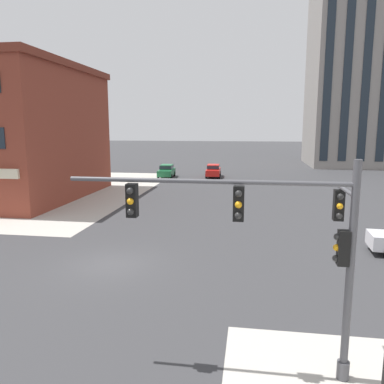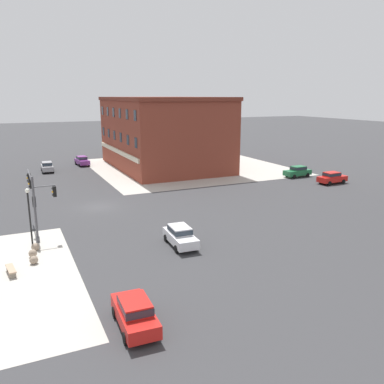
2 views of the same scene
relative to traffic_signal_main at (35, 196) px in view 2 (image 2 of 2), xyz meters
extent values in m
plane|color=#38383A|center=(-7.62, 6.99, -3.74)|extent=(320.00, 320.00, 0.00)
cube|color=#B7B2A8|center=(-27.62, 26.99, -3.74)|extent=(32.00, 32.00, 0.02)
cylinder|color=#4C4C51|center=(1.51, -0.21, -3.49)|extent=(0.32, 0.32, 0.50)
cylinder|color=#4C4C51|center=(1.51, -0.21, -0.84)|extent=(0.20, 0.20, 5.81)
cylinder|color=#4C4C51|center=(-2.15, -0.21, 1.45)|extent=(7.33, 0.12, 0.12)
cylinder|color=#4C4C51|center=(1.51, 0.69, 1.15)|extent=(0.11, 1.80, 0.11)
cube|color=black|center=(-1.31, -0.21, 0.90)|extent=(0.28, 0.28, 0.90)
sphere|color=#282828|center=(-1.31, -0.37, 1.18)|extent=(0.18, 0.18, 0.18)
sphere|color=orange|center=(-1.31, -0.37, 0.90)|extent=(0.18, 0.18, 0.18)
sphere|color=#282828|center=(-1.31, -0.37, 0.62)|extent=(0.18, 0.18, 0.18)
cube|color=black|center=(-4.13, -0.21, 0.90)|extent=(0.28, 0.28, 0.90)
sphere|color=#282828|center=(-4.13, -0.37, 1.18)|extent=(0.18, 0.18, 0.18)
sphere|color=orange|center=(-4.13, -0.37, 0.90)|extent=(0.18, 0.18, 0.18)
sphere|color=#282828|center=(-4.13, -0.37, 0.62)|extent=(0.18, 0.18, 0.18)
cube|color=black|center=(1.31, -0.21, -0.15)|extent=(0.28, 0.28, 0.90)
sphere|color=#282828|center=(1.15, -0.21, 0.13)|extent=(0.18, 0.18, 0.18)
sphere|color=orange|center=(1.15, -0.21, -0.15)|extent=(0.18, 0.18, 0.18)
sphere|color=#282828|center=(1.15, -0.21, -0.43)|extent=(0.18, 0.18, 0.18)
cube|color=black|center=(1.51, 1.49, 0.60)|extent=(0.28, 0.28, 0.90)
sphere|color=#282828|center=(1.51, 1.33, 0.88)|extent=(0.18, 0.18, 0.18)
sphere|color=orange|center=(1.51, 1.33, 0.60)|extent=(0.18, 0.18, 0.18)
sphere|color=#282828|center=(1.51, 1.33, 0.32)|extent=(0.18, 0.18, 0.18)
sphere|color=gray|center=(3.43, -0.54, -3.43)|extent=(0.63, 0.63, 0.63)
sphere|color=gray|center=(4.83, -0.82, -3.43)|extent=(0.63, 0.63, 0.63)
sphere|color=gray|center=(6.24, -0.83, -3.43)|extent=(0.63, 0.63, 0.63)
cube|color=tan|center=(7.50, -2.43, -3.30)|extent=(1.85, 0.72, 0.10)
cube|color=gray|center=(6.81, -2.52, -3.55)|extent=(0.29, 0.44, 0.39)
cube|color=gray|center=(8.19, -2.33, -3.55)|extent=(0.29, 0.44, 0.39)
cylinder|color=black|center=(2.38, -0.69, -1.42)|extent=(0.14, 0.14, 4.65)
sphere|color=white|center=(2.38, -0.69, 1.09)|extent=(0.36, 0.36, 0.36)
cube|color=red|center=(-5.90, 40.16, -3.04)|extent=(1.96, 4.48, 0.76)
cube|color=red|center=(-5.89, 40.01, -2.36)|extent=(1.59, 2.18, 0.60)
cube|color=#232D38|center=(-5.89, 40.01, -2.36)|extent=(1.63, 2.27, 0.40)
cylinder|color=black|center=(-6.80, 41.49, -3.42)|extent=(0.25, 0.65, 0.64)
cylinder|color=black|center=(-5.13, 41.57, -3.42)|extent=(0.25, 0.65, 0.64)
cylinder|color=black|center=(-6.67, 38.76, -3.42)|extent=(0.25, 0.65, 0.64)
cylinder|color=black|center=(-5.00, 38.84, -3.42)|extent=(0.25, 0.65, 0.64)
cube|color=#7A3389|center=(-36.73, 10.17, -3.04)|extent=(4.53, 2.12, 0.76)
cube|color=#7A3389|center=(-36.88, 10.16, -2.36)|extent=(2.23, 1.67, 0.60)
cube|color=#232D38|center=(-36.88, 10.16, -2.36)|extent=(2.32, 1.71, 0.40)
cylinder|color=black|center=(-35.44, 11.12, -3.42)|extent=(0.66, 0.27, 0.64)
cylinder|color=black|center=(-35.30, 9.45, -3.42)|extent=(0.66, 0.27, 0.64)
cylinder|color=black|center=(-38.16, 10.89, -3.42)|extent=(0.66, 0.27, 0.64)
cylinder|color=black|center=(-38.02, 9.23, -3.42)|extent=(0.66, 0.27, 0.64)
cube|color=silver|center=(7.43, 10.66, -3.04)|extent=(4.49, 2.01, 0.76)
cube|color=silver|center=(7.28, 10.67, -2.36)|extent=(2.19, 1.61, 0.60)
cube|color=#232D38|center=(7.28, 10.67, -2.36)|extent=(2.28, 1.65, 0.40)
cylinder|color=black|center=(8.84, 11.42, -3.42)|extent=(0.65, 0.26, 0.64)
cylinder|color=black|center=(8.74, 9.75, -3.42)|extent=(0.65, 0.26, 0.64)
cylinder|color=black|center=(6.11, 11.58, -3.42)|extent=(0.65, 0.26, 0.64)
cylinder|color=black|center=(6.02, 9.91, -3.42)|extent=(0.65, 0.26, 0.64)
cube|color=#1E6B3D|center=(-11.90, 38.79, -3.04)|extent=(2.00, 4.49, 0.76)
cube|color=#1E6B3D|center=(-11.90, 38.94, -2.36)|extent=(1.61, 2.19, 0.60)
cube|color=#232D38|center=(-11.90, 38.94, -2.36)|extent=(1.65, 2.28, 0.40)
cylinder|color=black|center=(-10.98, 37.47, -3.42)|extent=(0.26, 0.65, 0.64)
cylinder|color=black|center=(-12.65, 37.38, -3.42)|extent=(0.26, 0.65, 0.64)
cylinder|color=black|center=(-11.14, 40.20, -3.42)|extent=(0.26, 0.65, 0.64)
cylinder|color=black|center=(-12.81, 40.10, -3.42)|extent=(0.26, 0.65, 0.64)
cube|color=red|center=(17.53, 3.62, -3.04)|extent=(4.47, 1.96, 0.76)
cube|color=red|center=(17.68, 3.61, -2.36)|extent=(2.18, 1.59, 0.60)
cube|color=#232D38|center=(17.68, 3.61, -2.36)|extent=(2.27, 1.63, 0.40)
cylinder|color=black|center=(16.13, 2.84, -3.42)|extent=(0.65, 0.25, 0.64)
cylinder|color=black|center=(16.20, 4.51, -3.42)|extent=(0.65, 0.25, 0.64)
cylinder|color=black|center=(18.85, 2.72, -3.42)|extent=(0.65, 0.25, 0.64)
cylinder|color=black|center=(18.93, 4.39, -3.42)|extent=(0.65, 0.25, 0.64)
cube|color=#99999E|center=(-32.88, 3.80, -3.04)|extent=(4.45, 1.89, 0.76)
cube|color=#99999E|center=(-32.73, 3.79, -2.36)|extent=(2.16, 1.56, 0.60)
cube|color=#232D38|center=(-32.73, 3.79, -2.36)|extent=(2.25, 1.60, 0.40)
cylinder|color=black|center=(-34.27, 3.00, -3.42)|extent=(0.65, 0.24, 0.64)
cylinder|color=black|center=(-34.22, 4.68, -3.42)|extent=(0.65, 0.24, 0.64)
cylinder|color=black|center=(-31.55, 2.92, -3.42)|extent=(0.65, 0.24, 0.64)
cylinder|color=black|center=(-31.49, 4.59, -3.42)|extent=(0.65, 0.24, 0.64)
cube|color=brown|center=(-29.10, 23.08, 2.03)|extent=(24.97, 16.19, 11.54)
cube|color=brown|center=(-29.10, 23.08, 8.10)|extent=(25.46, 16.51, 0.60)
cube|color=beige|center=(-29.10, 14.87, -0.47)|extent=(23.72, 0.24, 0.70)
cube|color=#1E2833|center=(-39.50, 14.95, 2.03)|extent=(1.10, 0.08, 1.50)
cube|color=#1E2833|center=(-35.34, 14.95, 2.03)|extent=(1.10, 0.08, 1.50)
cube|color=#1E2833|center=(-31.18, 14.95, 2.03)|extent=(1.10, 0.08, 1.50)
cube|color=#1E2833|center=(-27.02, 14.95, 2.03)|extent=(1.10, 0.08, 1.50)
cube|color=#1E2833|center=(-22.86, 14.95, 2.03)|extent=(1.10, 0.08, 1.50)
cube|color=#1E2833|center=(-18.70, 14.95, 2.03)|extent=(1.10, 0.08, 1.50)
cube|color=#1E2833|center=(-39.50, 14.95, 5.88)|extent=(1.10, 0.08, 1.50)
cube|color=#1E2833|center=(-35.34, 14.95, 5.88)|extent=(1.10, 0.08, 1.50)
cube|color=#1E2833|center=(-31.18, 14.95, 5.88)|extent=(1.10, 0.08, 1.50)
cube|color=#1E2833|center=(-27.02, 14.95, 5.88)|extent=(1.10, 0.08, 1.50)
cube|color=#1E2833|center=(-22.86, 14.95, 5.88)|extent=(1.10, 0.08, 1.50)
cube|color=#1E2833|center=(-18.70, 14.95, 5.88)|extent=(1.10, 0.08, 1.50)
camera|label=1|loc=(-1.02, -9.87, 2.83)|focal=35.91mm
camera|label=2|loc=(36.52, -1.73, 8.58)|focal=37.23mm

